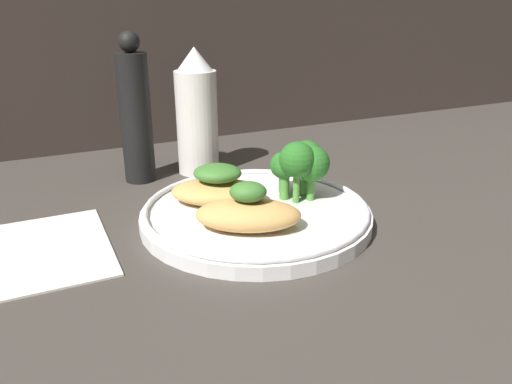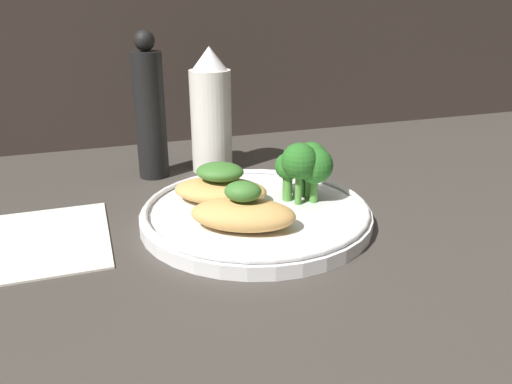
# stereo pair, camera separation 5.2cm
# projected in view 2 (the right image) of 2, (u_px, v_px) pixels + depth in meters

# --- Properties ---
(ground_plane) EXTENTS (1.80, 1.80, 0.01)m
(ground_plane) POSITION_uv_depth(u_px,v_px,m) (256.00, 226.00, 0.53)
(ground_plane) COLOR #3D3833
(plate) EXTENTS (0.24, 0.24, 0.02)m
(plate) POSITION_uv_depth(u_px,v_px,m) (256.00, 213.00, 0.53)
(plate) COLOR white
(plate) RESTS_ON ground_plane
(grilled_meat_front) EXTENTS (0.12, 0.10, 0.05)m
(grilled_meat_front) POSITION_uv_depth(u_px,v_px,m) (243.00, 212.00, 0.48)
(grilled_meat_front) COLOR tan
(grilled_meat_front) RESTS_ON plate
(grilled_meat_middle) EXTENTS (0.12, 0.10, 0.04)m
(grilled_meat_middle) POSITION_uv_depth(u_px,v_px,m) (220.00, 187.00, 0.54)
(grilled_meat_middle) COLOR tan
(grilled_meat_middle) RESTS_ON plate
(broccoli_bunch) EXTENTS (0.06, 0.07, 0.07)m
(broccoli_bunch) POSITION_uv_depth(u_px,v_px,m) (303.00, 164.00, 0.54)
(broccoli_bunch) COLOR #4C8E38
(broccoli_bunch) RESTS_ON plate
(sauce_bottle) EXTENTS (0.05, 0.05, 0.17)m
(sauce_bottle) POSITION_uv_depth(u_px,v_px,m) (212.00, 113.00, 0.66)
(sauce_bottle) COLOR white
(sauce_bottle) RESTS_ON ground_plane
(pepper_grinder) EXTENTS (0.04, 0.04, 0.19)m
(pepper_grinder) POSITION_uv_depth(u_px,v_px,m) (150.00, 112.00, 0.64)
(pepper_grinder) COLOR black
(pepper_grinder) RESTS_ON ground_plane
(napkin) EXTENTS (0.16, 0.16, 0.00)m
(napkin) POSITION_uv_depth(u_px,v_px,m) (26.00, 242.00, 0.48)
(napkin) COLOR silver
(napkin) RESTS_ON ground_plane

